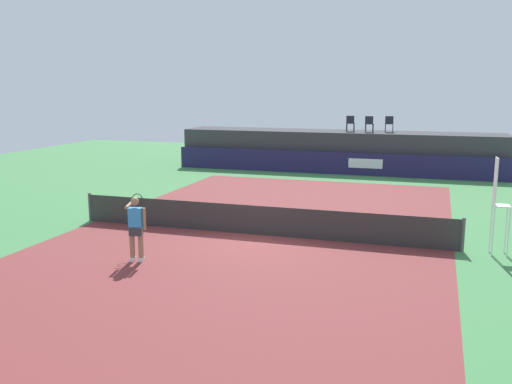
% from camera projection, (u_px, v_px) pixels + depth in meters
% --- Properties ---
extents(ground_plane, '(48.00, 48.00, 0.00)m').
position_uv_depth(ground_plane, '(282.00, 215.00, 20.91)').
color(ground_plane, '#3D7A42').
extents(court_inner, '(12.00, 22.00, 0.00)m').
position_uv_depth(court_inner, '(257.00, 235.00, 18.10)').
color(court_inner, maroon).
rests_on(court_inner, ground).
extents(sponsor_wall, '(18.00, 0.22, 1.20)m').
position_uv_depth(sponsor_wall, '(333.00, 163.00, 30.62)').
color(sponsor_wall, '#231E4C').
rests_on(sponsor_wall, ground).
extents(spectator_platform, '(18.00, 2.80, 2.20)m').
position_uv_depth(spectator_platform, '(339.00, 150.00, 32.21)').
color(spectator_platform, '#38383D').
rests_on(spectator_platform, ground).
extents(spectator_chair_far_left, '(0.47, 0.47, 0.89)m').
position_uv_depth(spectator_chair_far_left, '(350.00, 123.00, 31.66)').
color(spectator_chair_far_left, '#1E232D').
rests_on(spectator_chair_far_left, spectator_platform).
extents(spectator_chair_left, '(0.44, 0.44, 0.89)m').
position_uv_depth(spectator_chair_left, '(369.00, 123.00, 31.19)').
color(spectator_chair_left, '#1E232D').
rests_on(spectator_chair_left, spectator_platform).
extents(spectator_chair_center, '(0.46, 0.46, 0.89)m').
position_uv_depth(spectator_chair_center, '(389.00, 123.00, 31.22)').
color(spectator_chair_center, '#1E232D').
rests_on(spectator_chair_center, spectator_platform).
extents(umpire_chair, '(0.47, 0.47, 2.76)m').
position_uv_depth(umpire_chair, '(498.00, 199.00, 15.68)').
color(umpire_chair, white).
rests_on(umpire_chair, ground).
extents(tennis_net, '(12.40, 0.02, 0.95)m').
position_uv_depth(tennis_net, '(257.00, 220.00, 18.01)').
color(tennis_net, '#2D2D2D').
rests_on(tennis_net, ground).
extents(net_post_near, '(0.10, 0.10, 1.00)m').
position_uv_depth(net_post_near, '(90.00, 207.00, 19.88)').
color(net_post_near, '#4C4C51').
rests_on(net_post_near, ground).
extents(net_post_far, '(0.10, 0.10, 1.00)m').
position_uv_depth(net_post_far, '(463.00, 235.00, 16.14)').
color(net_post_far, '#4C4C51').
rests_on(net_post_far, ground).
extents(tennis_player, '(0.87, 1.12, 1.77)m').
position_uv_depth(tennis_player, '(136.00, 226.00, 15.23)').
color(tennis_player, white).
rests_on(tennis_player, court_inner).
extents(tennis_ball, '(0.07, 0.07, 0.07)m').
position_uv_depth(tennis_ball, '(180.00, 211.00, 21.35)').
color(tennis_ball, '#D8EA33').
rests_on(tennis_ball, court_inner).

